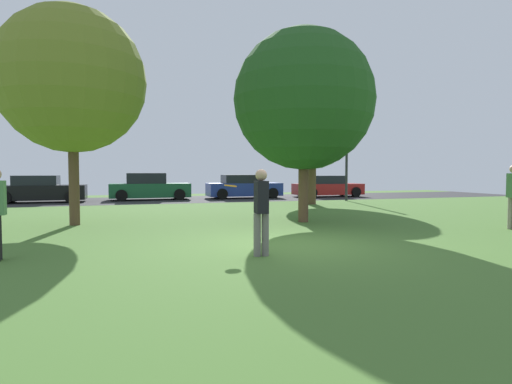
{
  "coord_description": "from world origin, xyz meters",
  "views": [
    {
      "loc": [
        -3.47,
        -8.52,
        1.62
      ],
      "look_at": [
        0.0,
        2.52,
        1.06
      ],
      "focal_mm": 29.4,
      "sensor_mm": 36.0,
      "label": 1
    }
  ],
  "objects_px": {
    "oak_tree_left": "(311,126)",
    "parked_car_blue": "(243,187)",
    "person_walking": "(261,208)",
    "parked_car_green": "(149,188)",
    "maple_tree_far": "(304,100)",
    "parked_car_black": "(40,190)",
    "street_lamp_post": "(347,160)",
    "frisbee_disc": "(231,186)",
    "oak_tree_center": "(72,80)",
    "parked_car_red": "(327,187)"
  },
  "relations": [
    {
      "from": "parked_car_black",
      "to": "parked_car_green",
      "type": "distance_m",
      "value": 5.59
    },
    {
      "from": "frisbee_disc",
      "to": "parked_car_black",
      "type": "height_order",
      "value": "parked_car_black"
    },
    {
      "from": "frisbee_disc",
      "to": "person_walking",
      "type": "bearing_deg",
      "value": -74.93
    },
    {
      "from": "oak_tree_left",
      "to": "maple_tree_far",
      "type": "distance_m",
      "value": 7.44
    },
    {
      "from": "parked_car_black",
      "to": "parked_car_green",
      "type": "height_order",
      "value": "parked_car_green"
    },
    {
      "from": "person_walking",
      "to": "parked_car_green",
      "type": "bearing_deg",
      "value": 7.11
    },
    {
      "from": "oak_tree_center",
      "to": "person_walking",
      "type": "relative_size",
      "value": 3.91
    },
    {
      "from": "frisbee_disc",
      "to": "street_lamp_post",
      "type": "height_order",
      "value": "street_lamp_post"
    },
    {
      "from": "oak_tree_center",
      "to": "parked_car_red",
      "type": "relative_size",
      "value": 1.49
    },
    {
      "from": "parked_car_red",
      "to": "oak_tree_center",
      "type": "bearing_deg",
      "value": -142.54
    },
    {
      "from": "person_walking",
      "to": "parked_car_black",
      "type": "bearing_deg",
      "value": 25.18
    },
    {
      "from": "maple_tree_far",
      "to": "frisbee_disc",
      "type": "xyz_separation_m",
      "value": [
        -3.32,
        -3.64,
        -2.59
      ]
    },
    {
      "from": "maple_tree_far",
      "to": "person_walking",
      "type": "relative_size",
      "value": 3.69
    },
    {
      "from": "parked_car_black",
      "to": "street_lamp_post",
      "type": "bearing_deg",
      "value": -12.55
    },
    {
      "from": "parked_car_green",
      "to": "street_lamp_post",
      "type": "distance_m",
      "value": 11.31
    },
    {
      "from": "parked_car_blue",
      "to": "street_lamp_post",
      "type": "height_order",
      "value": "street_lamp_post"
    },
    {
      "from": "oak_tree_center",
      "to": "parked_car_blue",
      "type": "bearing_deg",
      "value": 52.43
    },
    {
      "from": "maple_tree_far",
      "to": "parked_car_red",
      "type": "bearing_deg",
      "value": 59.78
    },
    {
      "from": "parked_car_green",
      "to": "parked_car_blue",
      "type": "bearing_deg",
      "value": -1.64
    },
    {
      "from": "parked_car_blue",
      "to": "parked_car_red",
      "type": "height_order",
      "value": "parked_car_blue"
    },
    {
      "from": "parked_car_red",
      "to": "person_walking",
      "type": "bearing_deg",
      "value": -120.74
    },
    {
      "from": "parked_car_black",
      "to": "parked_car_blue",
      "type": "height_order",
      "value": "parked_car_blue"
    },
    {
      "from": "parked_car_black",
      "to": "parked_car_red",
      "type": "relative_size",
      "value": 1.0
    },
    {
      "from": "person_walking",
      "to": "frisbee_disc",
      "type": "bearing_deg",
      "value": 18.4
    },
    {
      "from": "parked_car_black",
      "to": "parked_car_blue",
      "type": "distance_m",
      "value": 11.14
    },
    {
      "from": "oak_tree_center",
      "to": "street_lamp_post",
      "type": "distance_m",
      "value": 15.13
    },
    {
      "from": "parked_car_black",
      "to": "maple_tree_far",
      "type": "bearing_deg",
      "value": -50.83
    },
    {
      "from": "maple_tree_far",
      "to": "parked_car_black",
      "type": "distance_m",
      "value": 15.7
    },
    {
      "from": "person_walking",
      "to": "maple_tree_far",
      "type": "bearing_deg",
      "value": -28.7
    },
    {
      "from": "frisbee_disc",
      "to": "parked_car_red",
      "type": "height_order",
      "value": "parked_car_red"
    },
    {
      "from": "parked_car_green",
      "to": "parked_car_blue",
      "type": "height_order",
      "value": "parked_car_green"
    },
    {
      "from": "maple_tree_far",
      "to": "parked_car_black",
      "type": "bearing_deg",
      "value": 129.17
    },
    {
      "from": "oak_tree_left",
      "to": "street_lamp_post",
      "type": "xyz_separation_m",
      "value": [
        2.95,
        1.71,
        -1.63
      ]
    },
    {
      "from": "parked_car_black",
      "to": "oak_tree_left",
      "type": "bearing_deg",
      "value": -21.99
    },
    {
      "from": "oak_tree_left",
      "to": "parked_car_blue",
      "type": "xyz_separation_m",
      "value": [
        -1.91,
        5.59,
        -3.22
      ]
    },
    {
      "from": "oak_tree_left",
      "to": "parked_car_blue",
      "type": "relative_size",
      "value": 1.36
    },
    {
      "from": "maple_tree_far",
      "to": "person_walking",
      "type": "distance_m",
      "value": 6.4
    },
    {
      "from": "parked_car_green",
      "to": "parked_car_red",
      "type": "relative_size",
      "value": 1.02
    },
    {
      "from": "oak_tree_left",
      "to": "street_lamp_post",
      "type": "relative_size",
      "value": 1.35
    },
    {
      "from": "oak_tree_center",
      "to": "parked_car_green",
      "type": "distance_m",
      "value": 11.98
    },
    {
      "from": "oak_tree_center",
      "to": "maple_tree_far",
      "type": "xyz_separation_m",
      "value": [
        6.95,
        -1.34,
        -0.44
      ]
    },
    {
      "from": "person_walking",
      "to": "parked_car_red",
      "type": "xyz_separation_m",
      "value": [
        10.01,
        16.82,
        -0.29
      ]
    },
    {
      "from": "street_lamp_post",
      "to": "frisbee_disc",
      "type": "bearing_deg",
      "value": -128.76
    },
    {
      "from": "street_lamp_post",
      "to": "oak_tree_center",
      "type": "bearing_deg",
      "value": -152.12
    },
    {
      "from": "person_walking",
      "to": "parked_car_blue",
      "type": "relative_size",
      "value": 0.37
    },
    {
      "from": "oak_tree_center",
      "to": "parked_car_blue",
      "type": "xyz_separation_m",
      "value": [
        8.38,
        10.9,
        -3.69
      ]
    },
    {
      "from": "oak_tree_left",
      "to": "parked_car_red",
      "type": "height_order",
      "value": "oak_tree_left"
    },
    {
      "from": "oak_tree_center",
      "to": "street_lamp_post",
      "type": "height_order",
      "value": "oak_tree_center"
    },
    {
      "from": "maple_tree_far",
      "to": "parked_car_green",
      "type": "xyz_separation_m",
      "value": [
        -4.14,
        12.39,
        -3.21
      ]
    },
    {
      "from": "maple_tree_far",
      "to": "parked_car_black",
      "type": "xyz_separation_m",
      "value": [
        -9.7,
        11.91,
        -3.25
      ]
    }
  ]
}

